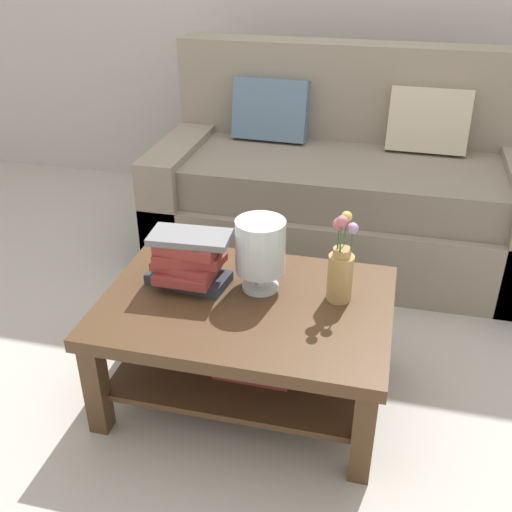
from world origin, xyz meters
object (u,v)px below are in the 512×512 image
glass_hurricane_vase (260,248)px  flower_pitcher (341,268)px  book_stack_main (189,259)px  coffee_table (247,328)px  couch (344,188)px

glass_hurricane_vase → flower_pitcher: flower_pitcher is taller
book_stack_main → flower_pitcher: (0.55, 0.02, 0.02)m
coffee_table → glass_hurricane_vase: 0.30m
book_stack_main → couch: bearing=69.2°
coffee_table → glass_hurricane_vase: (0.03, 0.10, 0.29)m
coffee_table → flower_pitcher: (0.32, 0.09, 0.25)m
couch → flower_pitcher: 1.18m
coffee_table → glass_hurricane_vase: size_ratio=3.77×
glass_hurricane_vase → flower_pitcher: 0.29m
coffee_table → book_stack_main: (-0.24, 0.07, 0.22)m
coffee_table → flower_pitcher: 0.41m
coffee_table → glass_hurricane_vase: glass_hurricane_vase is taller
couch → coffee_table: bearing=-99.7°
glass_hurricane_vase → flower_pitcher: (0.29, -0.01, -0.04)m
glass_hurricane_vase → book_stack_main: bearing=-173.7°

